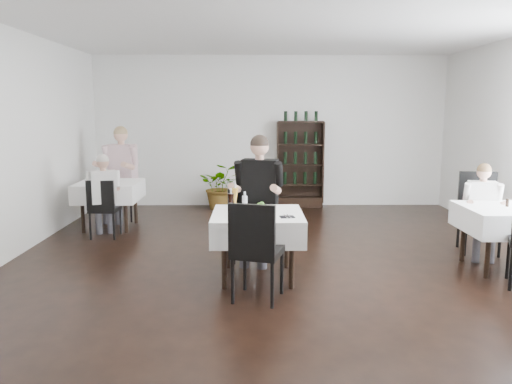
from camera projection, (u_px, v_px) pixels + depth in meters
room_shell at (284, 149)px, 5.57m from camera, size 9.00×9.00×9.00m
wine_shelf at (300, 165)px, 9.94m from camera, size 0.90×0.28×1.75m
main_table at (258, 226)px, 5.71m from camera, size 1.03×1.03×0.77m
left_table at (109, 191)px, 8.16m from camera, size 0.98×0.98×0.77m
right_table at (505, 219)px, 6.04m from camera, size 0.98×0.98×0.77m
potted_tree at (222, 186)px, 9.77m from camera, size 0.85×0.74×0.91m
main_chair_far at (245, 218)px, 6.52m from camera, size 0.50×0.50×0.95m
main_chair_near at (255, 246)px, 4.99m from camera, size 0.59×0.59×1.03m
left_chair_far at (124, 191)px, 8.85m from camera, size 0.41×0.42×0.90m
left_chair_near at (103, 205)px, 7.52m from camera, size 0.42×0.43×0.90m
right_chair_far at (479, 207)px, 6.84m from camera, size 0.58×0.59×1.09m
diner_main at (258, 189)px, 6.32m from camera, size 0.67×0.70×1.62m
diner_left_far at (120, 166)px, 8.71m from camera, size 0.69×0.72×1.66m
diner_left_near at (104, 189)px, 7.54m from camera, size 0.55×0.59×1.29m
diner_right_far at (483, 204)px, 6.50m from camera, size 0.52×0.54×1.25m
plate_far at (257, 208)px, 5.86m from camera, size 0.37×0.37×0.09m
plate_near at (264, 215)px, 5.49m from camera, size 0.22×0.22×0.07m
pilsner_dark at (231, 204)px, 5.58m from camera, size 0.07×0.07×0.30m
pilsner_lager at (235, 199)px, 5.80m from camera, size 0.08×0.08×0.34m
coke_bottle at (245, 205)px, 5.65m from camera, size 0.06×0.06×0.25m
napkin_cutlery at (287, 217)px, 5.46m from camera, size 0.17×0.17×0.02m
pepper_mill at (507, 203)px, 6.06m from camera, size 0.05×0.05×0.10m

